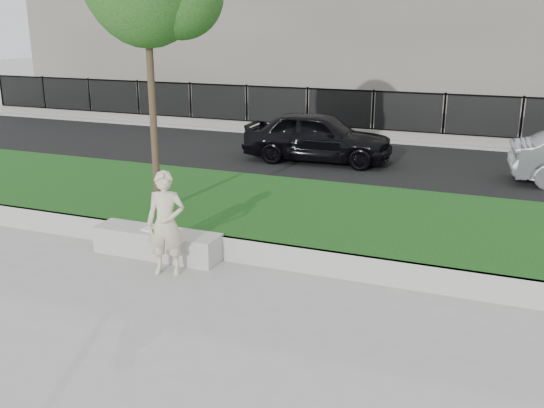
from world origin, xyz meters
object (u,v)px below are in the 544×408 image
at_px(book, 150,230).
at_px(car_dark, 318,137).
at_px(stone_bench, 157,243).
at_px(man, 166,223).

bearing_deg(book, car_dark, 97.58).
height_order(stone_bench, car_dark, car_dark).
xyz_separation_m(man, car_dark, (-0.21, 8.03, -0.08)).
height_order(stone_bench, book, book).
relative_size(stone_bench, car_dark, 0.54).
xyz_separation_m(man, book, (-0.63, 0.51, -0.34)).
distance_m(book, car_dark, 7.54).
xyz_separation_m(book, car_dark, (0.42, 7.52, 0.26)).
height_order(stone_bench, man, man).
bearing_deg(book, man, -27.90).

